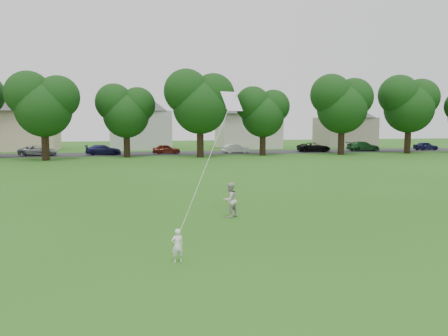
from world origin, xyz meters
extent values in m
plane|color=#244F12|center=(0.00, 0.00, 0.00)|extent=(160.00, 160.00, 0.00)
cube|color=#2D2D30|center=(0.00, 42.00, 0.01)|extent=(90.00, 7.00, 0.01)
imported|color=white|center=(-0.08, -0.64, 0.47)|extent=(0.38, 0.30, 0.94)
imported|color=beige|center=(2.58, 4.61, 0.71)|extent=(0.87, 0.83, 1.43)
plane|color=white|center=(2.78, 5.22, 4.70)|extent=(1.09, 0.86, 0.80)
cylinder|color=white|center=(1.35, 2.29, 2.69)|extent=(0.01, 0.01, 7.67)
cylinder|color=black|center=(-9.86, 34.55, 1.74)|extent=(0.74, 0.74, 3.47)
cylinder|color=black|center=(-1.83, 37.04, 1.56)|extent=(0.71, 0.71, 3.13)
cylinder|color=black|center=(6.11, 35.36, 1.87)|extent=(0.76, 0.76, 3.74)
cylinder|color=black|center=(13.65, 36.51, 1.55)|extent=(0.71, 0.71, 3.09)
cylinder|color=black|center=(23.18, 35.75, 1.84)|extent=(0.76, 0.76, 3.69)
cylinder|color=black|center=(32.36, 36.15, 1.87)|extent=(0.76, 0.76, 3.74)
imported|color=gray|center=(-11.88, 41.00, 0.60)|extent=(4.29, 2.08, 1.18)
imported|color=#141540|center=(-4.62, 41.00, 0.61)|extent=(4.20, 1.85, 1.20)
imported|color=#5F1E13|center=(2.81, 41.00, 0.59)|extent=(3.40, 1.40, 1.15)
imported|color=silver|center=(11.48, 41.00, 0.57)|extent=(3.55, 1.62, 1.13)
imported|color=black|center=(22.01, 41.00, 0.61)|extent=(4.46, 2.29, 1.20)
imported|color=#1B5321|center=(29.08, 41.00, 0.65)|extent=(4.44, 1.89, 1.28)
imported|color=#14163F|center=(38.56, 41.00, 0.58)|extent=(3.35, 1.38, 1.14)
cube|color=beige|center=(-16.00, 52.00, 2.67)|extent=(9.13, 6.70, 5.35)
pyramid|color=#48464B|center=(-16.00, 52.00, 8.29)|extent=(13.16, 13.16, 2.94)
cube|color=silver|center=(0.00, 52.00, 2.72)|extent=(8.44, 6.93, 5.44)
pyramid|color=#48464B|center=(0.00, 52.00, 8.44)|extent=(12.18, 12.18, 2.99)
cube|color=silver|center=(16.00, 52.00, 2.56)|extent=(8.75, 7.60, 5.11)
pyramid|color=#48464B|center=(16.00, 52.00, 7.92)|extent=(12.62, 12.62, 2.81)
cube|color=#A49887|center=(32.00, 52.00, 2.29)|extent=(8.14, 6.68, 4.58)
pyramid|color=#48464B|center=(32.00, 52.00, 7.10)|extent=(11.75, 11.75, 2.52)
camera|label=1|loc=(-1.23, -12.35, 3.84)|focal=35.00mm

